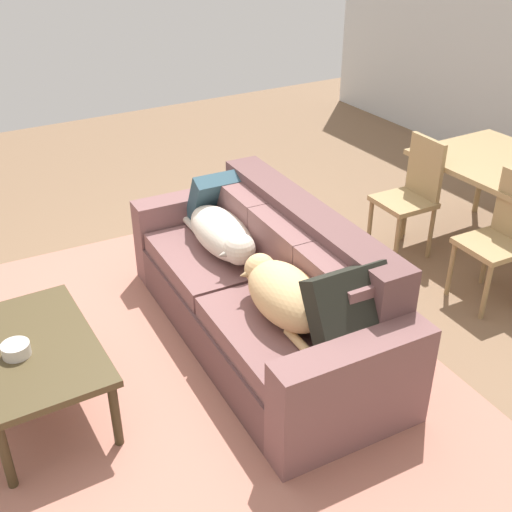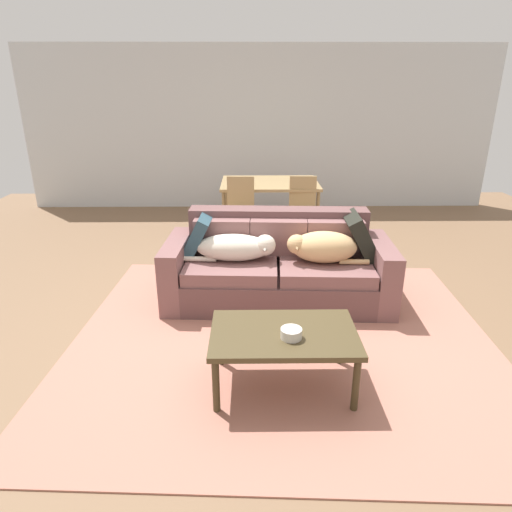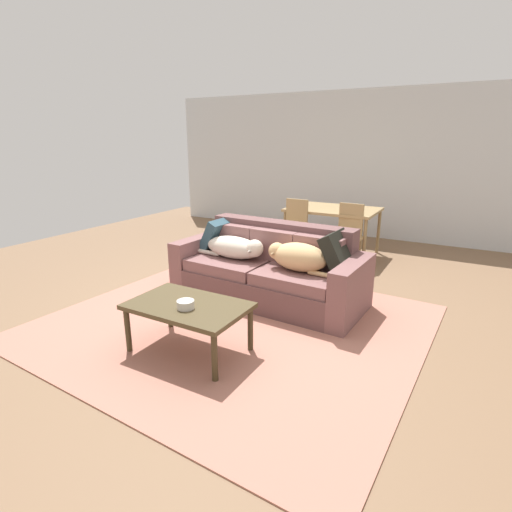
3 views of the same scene
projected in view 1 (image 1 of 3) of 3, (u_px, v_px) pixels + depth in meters
The scene contains 11 objects.
ground_plane at pixel (226, 337), 4.22m from camera, with size 10.00×10.00×0.00m, color brown.
area_rug at pixel (155, 375), 3.89m from camera, with size 3.61×3.24×0.01m, color #B27260.
couch at pixel (267, 292), 4.07m from camera, with size 2.27×1.02×0.88m.
dog_on_left_cushion at pixel (223, 235), 4.21m from camera, with size 0.91×0.36×0.27m.
dog_on_right_cushion at pixel (283, 293), 3.56m from camera, with size 0.79×0.38×0.30m.
throw_pillow_by_left_arm at pixel (219, 198), 4.56m from camera, with size 0.12×0.43×0.43m, color #2F4D5A.
throw_pillow_by_right_arm at pixel (353, 313), 3.30m from camera, with size 0.14×0.46×0.46m, color black.
coffee_table at pixel (33, 353), 3.43m from camera, with size 1.03×0.65×0.46m.
bowl_on_coffee_table at pixel (16, 350), 3.32m from camera, with size 0.15×0.15×0.07m, color silver.
dining_chair_near_left at pixel (412, 192), 4.97m from camera, with size 0.42×0.42×0.94m.
dining_chair_near_right at pixel (502, 234), 4.38m from camera, with size 0.42×0.42×0.93m.
Camera 1 is at (3.02, -1.55, 2.57)m, focal length 44.82 mm.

